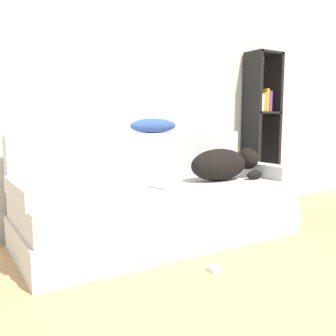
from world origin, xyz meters
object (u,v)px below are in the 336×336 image
at_px(dog, 224,164).
at_px(power_adapter, 214,269).
at_px(bookshelf, 262,123).
at_px(laptop, 169,186).
at_px(throw_pillow, 154,126).
at_px(couch, 162,213).

distance_m(dog, power_adapter, 1.08).
distance_m(bookshelf, power_adapter, 2.13).
bearing_deg(dog, bookshelf, 27.52).
bearing_deg(laptop, bookshelf, 3.30).
distance_m(throw_pillow, bookshelf, 1.37).
distance_m(couch, dog, 0.70).
distance_m(couch, power_adapter, 0.75).
xyz_separation_m(couch, dog, (0.60, -0.05, 0.37)).
xyz_separation_m(laptop, bookshelf, (1.49, 0.51, 0.48)).
relative_size(laptop, power_adapter, 4.91).
bearing_deg(couch, laptop, -72.41).
bearing_deg(power_adapter, bookshelf, 36.44).
relative_size(laptop, bookshelf, 0.21).
distance_m(dog, bookshelf, 1.09).
height_order(couch, power_adapter, couch).
height_order(laptop, throw_pillow, throw_pillow).
bearing_deg(power_adapter, couch, 86.99).
height_order(throw_pillow, bookshelf, bookshelf).
height_order(bookshelf, power_adapter, bookshelf).
bearing_deg(throw_pillow, laptop, -104.83).
bearing_deg(dog, throw_pillow, 135.84).
distance_m(laptop, power_adapter, 0.78).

